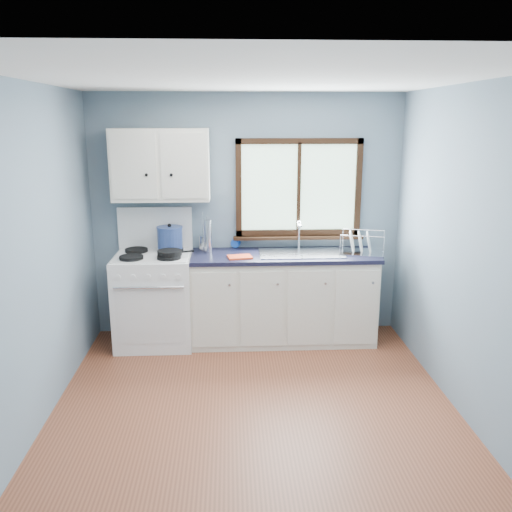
{
  "coord_description": "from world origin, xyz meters",
  "views": [
    {
      "loc": [
        -0.18,
        -3.77,
        2.24
      ],
      "look_at": [
        0.05,
        0.9,
        1.05
      ],
      "focal_mm": 38.0,
      "sensor_mm": 36.0,
      "label": 1
    }
  ],
  "objects_px": {
    "base_cabinets": "(283,302)",
    "sink": "(301,259)",
    "stockpot": "(170,237)",
    "dish_rack": "(361,247)",
    "skillet": "(170,253)",
    "thermos": "(208,236)",
    "gas_range": "(154,297)",
    "utensil_crock": "(205,243)"
  },
  "relations": [
    {
      "from": "utensil_crock",
      "to": "thermos",
      "type": "relative_size",
      "value": 1.19
    },
    {
      "from": "gas_range",
      "to": "base_cabinets",
      "type": "height_order",
      "value": "gas_range"
    },
    {
      "from": "stockpot",
      "to": "thermos",
      "type": "height_order",
      "value": "thermos"
    },
    {
      "from": "skillet",
      "to": "stockpot",
      "type": "bearing_deg",
      "value": 80.57
    },
    {
      "from": "thermos",
      "to": "gas_range",
      "type": "bearing_deg",
      "value": -168.94
    },
    {
      "from": "sink",
      "to": "thermos",
      "type": "relative_size",
      "value": 2.52
    },
    {
      "from": "base_cabinets",
      "to": "gas_range",
      "type": "bearing_deg",
      "value": -179.18
    },
    {
      "from": "gas_range",
      "to": "stockpot",
      "type": "distance_m",
      "value": 0.62
    },
    {
      "from": "skillet",
      "to": "dish_rack",
      "type": "bearing_deg",
      "value": -10.47
    },
    {
      "from": "utensil_crock",
      "to": "thermos",
      "type": "xyz_separation_m",
      "value": [
        0.03,
        -0.1,
        0.09
      ]
    },
    {
      "from": "base_cabinets",
      "to": "stockpot",
      "type": "relative_size",
      "value": 6.17
    },
    {
      "from": "thermos",
      "to": "dish_rack",
      "type": "bearing_deg",
      "value": -3.93
    },
    {
      "from": "skillet",
      "to": "stockpot",
      "type": "relative_size",
      "value": 1.25
    },
    {
      "from": "stockpot",
      "to": "thermos",
      "type": "relative_size",
      "value": 0.9
    },
    {
      "from": "stockpot",
      "to": "dish_rack",
      "type": "relative_size",
      "value": 0.58
    },
    {
      "from": "base_cabinets",
      "to": "stockpot",
      "type": "height_order",
      "value": "stockpot"
    },
    {
      "from": "skillet",
      "to": "thermos",
      "type": "distance_m",
      "value": 0.45
    },
    {
      "from": "skillet",
      "to": "thermos",
      "type": "height_order",
      "value": "thermos"
    },
    {
      "from": "stockpot",
      "to": "utensil_crock",
      "type": "distance_m",
      "value": 0.37
    },
    {
      "from": "base_cabinets",
      "to": "stockpot",
      "type": "bearing_deg",
      "value": 173.78
    },
    {
      "from": "sink",
      "to": "skillet",
      "type": "bearing_deg",
      "value": -173.14
    },
    {
      "from": "gas_range",
      "to": "utensil_crock",
      "type": "height_order",
      "value": "gas_range"
    },
    {
      "from": "sink",
      "to": "utensil_crock",
      "type": "height_order",
      "value": "utensil_crock"
    },
    {
      "from": "skillet",
      "to": "gas_range",
      "type": "bearing_deg",
      "value": 129.16
    },
    {
      "from": "utensil_crock",
      "to": "dish_rack",
      "type": "height_order",
      "value": "utensil_crock"
    },
    {
      "from": "base_cabinets",
      "to": "dish_rack",
      "type": "relative_size",
      "value": 3.58
    },
    {
      "from": "skillet",
      "to": "dish_rack",
      "type": "relative_size",
      "value": 0.72
    },
    {
      "from": "thermos",
      "to": "skillet",
      "type": "bearing_deg",
      "value": -145.76
    },
    {
      "from": "gas_range",
      "to": "stockpot",
      "type": "xyz_separation_m",
      "value": [
        0.16,
        0.14,
        0.58
      ]
    },
    {
      "from": "sink",
      "to": "skillet",
      "type": "xyz_separation_m",
      "value": [
        -1.3,
        -0.16,
        0.12
      ]
    },
    {
      "from": "sink",
      "to": "dish_rack",
      "type": "relative_size",
      "value": 1.62
    },
    {
      "from": "gas_range",
      "to": "base_cabinets",
      "type": "xyz_separation_m",
      "value": [
        1.31,
        0.02,
        -0.08
      ]
    },
    {
      "from": "dish_rack",
      "to": "skillet",
      "type": "bearing_deg",
      "value": -159.63
    },
    {
      "from": "thermos",
      "to": "dish_rack",
      "type": "height_order",
      "value": "thermos"
    },
    {
      "from": "sink",
      "to": "skillet",
      "type": "relative_size",
      "value": 2.25
    },
    {
      "from": "thermos",
      "to": "utensil_crock",
      "type": "bearing_deg",
      "value": 108.25
    },
    {
      "from": "stockpot",
      "to": "utensil_crock",
      "type": "relative_size",
      "value": 0.75
    },
    {
      "from": "gas_range",
      "to": "stockpot",
      "type": "height_order",
      "value": "gas_range"
    },
    {
      "from": "base_cabinets",
      "to": "sink",
      "type": "distance_m",
      "value": 0.48
    },
    {
      "from": "base_cabinets",
      "to": "sink",
      "type": "xyz_separation_m",
      "value": [
        0.18,
        -0.0,
        0.45
      ]
    },
    {
      "from": "gas_range",
      "to": "utensil_crock",
      "type": "distance_m",
      "value": 0.75
    },
    {
      "from": "sink",
      "to": "dish_rack",
      "type": "bearing_deg",
      "value": -1.63
    }
  ]
}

